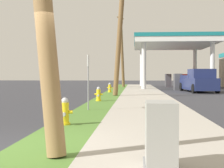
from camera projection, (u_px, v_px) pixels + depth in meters
ground_plane at (9, 153)px, 6.08m from camera, size 160.00×160.00×0.00m
grass_verge at (46, 150)px, 6.03m from camera, size 1.40×80.00×0.12m
sidewalk_slab at (169, 152)px, 5.87m from camera, size 3.20×80.00×0.12m
fire_hydrant_nearest at (65, 113)px, 8.72m from camera, size 0.42×0.38×0.74m
fire_hydrant_second at (99, 95)px, 16.67m from camera, size 0.42×0.38×0.74m
fire_hydrant_third at (110, 88)px, 25.11m from camera, size 0.42×0.37×0.74m
utility_pole_midground at (121, 16)px, 21.25m from camera, size 1.50×1.27×10.39m
utility_pole_background at (122, 49)px, 36.52m from camera, size 0.91×1.57×8.39m
utility_cabinet at (161, 138)px, 4.61m from camera, size 0.49×0.73×0.97m
street_sign_post at (88, 71)px, 12.38m from camera, size 0.05×0.36×2.12m
car_red_by_near_pump at (185, 81)px, 38.76m from camera, size 2.21×4.61×1.57m
truck_navy_at_forecourt at (198, 81)px, 27.70m from camera, size 2.53×5.55×1.97m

